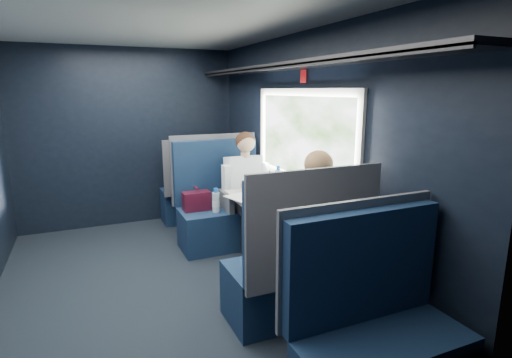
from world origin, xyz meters
name	(u,v)px	position (x,y,z in m)	size (l,w,h in m)	color
ground	(165,291)	(0.00, 0.00, -0.01)	(2.80, 4.20, 0.01)	black
room_shell	(158,126)	(0.02, 0.00, 1.48)	(3.00, 4.40, 2.40)	black
table	(269,207)	(1.03, 0.00, 0.66)	(0.62, 1.00, 0.74)	#54565E
seat_bay_near	(221,209)	(0.84, 0.87, 0.42)	(1.04, 0.62, 1.26)	#0C1C37
seat_bay_far	(296,271)	(0.85, -0.87, 0.41)	(1.04, 0.62, 1.26)	#0C1C37
seat_row_front	(200,192)	(0.85, 1.80, 0.41)	(1.04, 0.51, 1.16)	#0C1C37
seat_row_back	(376,338)	(0.85, -1.80, 0.41)	(1.04, 0.51, 1.16)	#0C1C37
man	(247,185)	(1.10, 0.70, 0.72)	(0.53, 0.56, 1.32)	black
woman	(313,221)	(1.10, -0.71, 0.73)	(0.53, 0.56, 1.32)	black
papers	(275,200)	(1.07, -0.07, 0.74)	(0.60, 0.87, 0.01)	white
laptop	(295,185)	(1.39, 0.12, 0.81)	(0.34, 0.41, 0.27)	silver
bottle_small	(278,179)	(1.30, 0.34, 0.85)	(0.07, 0.07, 0.25)	silver
cup	(273,184)	(1.27, 0.38, 0.79)	(0.07, 0.07, 0.10)	white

